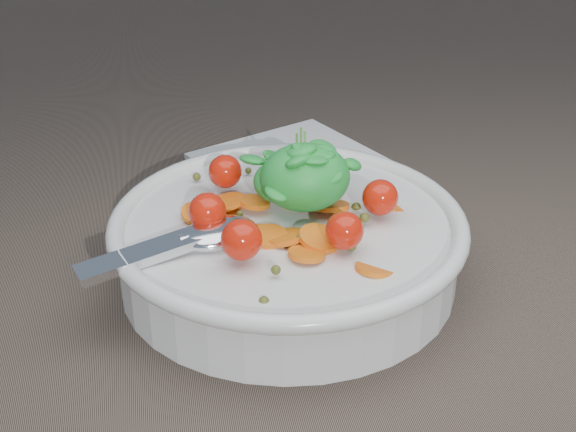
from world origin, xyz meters
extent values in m
plane|color=brown|center=(0.00, 0.00, 0.00)|extent=(6.00, 6.00, 0.00)
cylinder|color=silver|center=(0.00, -0.02, 0.02)|extent=(0.25, 0.25, 0.05)
torus|color=silver|center=(0.00, -0.02, 0.05)|extent=(0.27, 0.27, 0.01)
cylinder|color=silver|center=(0.00, -0.02, 0.00)|extent=(0.13, 0.13, 0.01)
cylinder|color=brown|center=(0.00, -0.02, 0.02)|extent=(0.23, 0.23, 0.04)
cylinder|color=orange|center=(0.01, -0.06, 0.05)|extent=(0.04, 0.04, 0.01)
cylinder|color=orange|center=(0.00, 0.03, 0.05)|extent=(0.03, 0.03, 0.01)
cylinder|color=orange|center=(0.08, -0.01, 0.05)|extent=(0.03, 0.03, 0.01)
cylinder|color=orange|center=(-0.04, -0.01, 0.05)|extent=(0.04, 0.04, 0.02)
cylinder|color=orange|center=(0.00, 0.04, 0.05)|extent=(0.03, 0.03, 0.01)
cylinder|color=orange|center=(-0.01, -0.05, 0.05)|extent=(0.04, 0.04, 0.01)
cylinder|color=orange|center=(-0.07, 0.00, 0.05)|extent=(0.03, 0.03, 0.01)
cylinder|color=orange|center=(-0.02, 0.00, 0.06)|extent=(0.03, 0.03, 0.01)
cylinder|color=orange|center=(-0.04, -0.05, 0.05)|extent=(0.04, 0.04, 0.01)
cylinder|color=orange|center=(0.02, 0.01, 0.05)|extent=(0.03, 0.03, 0.01)
cylinder|color=orange|center=(0.03, 0.06, 0.06)|extent=(0.03, 0.03, 0.01)
cylinder|color=orange|center=(0.01, 0.01, 0.05)|extent=(0.03, 0.03, 0.01)
cylinder|color=orange|center=(0.00, 0.03, 0.06)|extent=(0.03, 0.04, 0.02)
cylinder|color=orange|center=(-0.03, -0.03, 0.05)|extent=(0.03, 0.03, 0.01)
cylinder|color=orange|center=(0.00, -0.07, 0.05)|extent=(0.03, 0.03, 0.01)
cylinder|color=orange|center=(0.08, -0.01, 0.05)|extent=(0.04, 0.04, 0.01)
cylinder|color=orange|center=(-0.02, -0.04, 0.05)|extent=(0.04, 0.04, 0.01)
cylinder|color=orange|center=(0.04, -0.09, 0.05)|extent=(0.03, 0.03, 0.02)
cylinder|color=orange|center=(0.03, -0.01, 0.05)|extent=(0.03, 0.03, 0.01)
cylinder|color=orange|center=(-0.05, 0.01, 0.05)|extent=(0.04, 0.03, 0.01)
sphere|color=#494E1A|center=(0.04, 0.03, 0.05)|extent=(0.01, 0.01, 0.01)
sphere|color=#494E1A|center=(-0.02, 0.06, 0.05)|extent=(0.01, 0.01, 0.01)
sphere|color=#494E1A|center=(0.05, -0.04, 0.06)|extent=(0.01, 0.01, 0.01)
sphere|color=#494E1A|center=(0.03, -0.07, 0.05)|extent=(0.01, 0.01, 0.01)
sphere|color=#494E1A|center=(-0.04, -0.12, 0.05)|extent=(0.01, 0.01, 0.01)
sphere|color=#494E1A|center=(-0.02, -0.09, 0.05)|extent=(0.01, 0.01, 0.01)
sphere|color=#494E1A|center=(-0.06, 0.06, 0.05)|extent=(0.01, 0.01, 0.01)
sphere|color=#494E1A|center=(-0.04, -0.02, 0.06)|extent=(0.01, 0.01, 0.01)
sphere|color=#494E1A|center=(0.05, -0.01, 0.05)|extent=(0.01, 0.01, 0.01)
sphere|color=#494E1A|center=(0.03, 0.04, 0.05)|extent=(0.01, 0.01, 0.01)
sphere|color=#494E1A|center=(-0.05, -0.04, 0.05)|extent=(0.01, 0.01, 0.01)
sphere|color=#494E1A|center=(0.00, -0.06, 0.06)|extent=(0.01, 0.01, 0.01)
sphere|color=red|center=(0.07, -0.03, 0.07)|extent=(0.03, 0.03, 0.03)
sphere|color=red|center=(0.03, 0.02, 0.07)|extent=(0.03, 0.03, 0.03)
sphere|color=red|center=(-0.04, 0.04, 0.07)|extent=(0.03, 0.03, 0.03)
sphere|color=red|center=(-0.06, -0.03, 0.07)|extent=(0.03, 0.03, 0.03)
sphere|color=red|center=(-0.04, -0.07, 0.07)|extent=(0.03, 0.03, 0.03)
sphere|color=red|center=(0.03, -0.07, 0.07)|extent=(0.03, 0.03, 0.03)
ellipsoid|color=green|center=(0.01, -0.01, 0.08)|extent=(0.07, 0.06, 0.05)
ellipsoid|color=green|center=(-0.01, 0.00, 0.07)|extent=(0.04, 0.04, 0.03)
ellipsoid|color=green|center=(0.03, -0.03, 0.09)|extent=(0.03, 0.03, 0.02)
ellipsoid|color=green|center=(0.03, 0.04, 0.06)|extent=(0.02, 0.02, 0.01)
ellipsoid|color=green|center=(0.03, -0.02, 0.08)|extent=(0.03, 0.03, 0.02)
ellipsoid|color=green|center=(0.03, -0.02, 0.10)|extent=(0.03, 0.03, 0.02)
ellipsoid|color=green|center=(0.01, -0.01, 0.10)|extent=(0.03, 0.03, 0.02)
ellipsoid|color=green|center=(0.01, -0.01, 0.09)|extent=(0.02, 0.02, 0.02)
ellipsoid|color=green|center=(0.01, -0.01, 0.10)|extent=(0.03, 0.02, 0.02)
ellipsoid|color=green|center=(-0.01, 0.03, 0.08)|extent=(0.02, 0.02, 0.02)
ellipsoid|color=green|center=(-0.01, -0.03, 0.08)|extent=(0.02, 0.03, 0.01)
ellipsoid|color=green|center=(0.01, -0.01, 0.10)|extent=(0.03, 0.03, 0.02)
ellipsoid|color=green|center=(0.02, -0.01, 0.10)|extent=(0.04, 0.04, 0.02)
ellipsoid|color=green|center=(0.05, -0.01, 0.09)|extent=(0.02, 0.02, 0.02)
ellipsoid|color=green|center=(0.00, -0.02, 0.10)|extent=(0.03, 0.03, 0.02)
ellipsoid|color=green|center=(0.01, -0.01, 0.09)|extent=(0.02, 0.02, 0.02)
ellipsoid|color=green|center=(-0.02, 0.02, 0.08)|extent=(0.02, 0.03, 0.02)
ellipsoid|color=green|center=(0.01, -0.01, 0.10)|extent=(0.02, 0.02, 0.01)
ellipsoid|color=green|center=(0.01, 0.00, 0.08)|extent=(0.03, 0.03, 0.01)
ellipsoid|color=green|center=(0.03, 0.02, 0.09)|extent=(0.03, 0.03, 0.02)
ellipsoid|color=green|center=(0.02, -0.03, 0.08)|extent=(0.03, 0.03, 0.02)
ellipsoid|color=green|center=(0.00, -0.02, 0.08)|extent=(0.03, 0.03, 0.02)
ellipsoid|color=green|center=(0.01, 0.00, 0.09)|extent=(0.02, 0.02, 0.01)
ellipsoid|color=green|center=(0.02, -0.02, 0.10)|extent=(0.03, 0.03, 0.01)
cylinder|color=#4C8C33|center=(0.01, -0.01, 0.09)|extent=(0.00, 0.00, 0.04)
cylinder|color=#4C8C33|center=(0.01, 0.00, 0.09)|extent=(0.00, 0.01, 0.04)
cylinder|color=#4C8C33|center=(0.01, -0.01, 0.09)|extent=(0.00, 0.02, 0.04)
ellipsoid|color=silver|center=(-0.06, -0.04, 0.05)|extent=(0.07, 0.06, 0.02)
cube|color=silver|center=(-0.10, -0.05, 0.05)|extent=(0.11, 0.06, 0.02)
cylinder|color=silver|center=(-0.07, -0.04, 0.06)|extent=(0.02, 0.02, 0.01)
cube|color=white|center=(0.03, 0.18, 0.00)|extent=(0.20, 0.20, 0.01)
camera|label=1|loc=(-0.09, -0.53, 0.34)|focal=50.00mm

